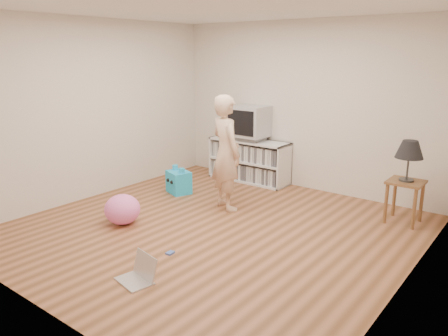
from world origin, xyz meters
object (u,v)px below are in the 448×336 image
Objects in this scene: table_lamp at (410,150)px; laptop at (140,274)px; media_unit at (250,160)px; plush_blue at (179,182)px; crt_tv at (250,121)px; plush_pink at (122,209)px; person at (226,153)px; dvd_deck at (249,138)px; side_table at (405,191)px.

table_lamp reaches higher than laptop.
media_unit is 3.19× the size of plush_blue.
crt_tv reaches higher than plush_pink.
person is 3.59× the size of plush_blue.
dvd_deck is 0.29× the size of person.
dvd_deck is 1.11× the size of laptop.
dvd_deck is 2.65m from plush_pink.
laptop is at bearing -72.30° from crt_tv.
dvd_deck is at bearing -90.00° from media_unit.
person is at bearing 61.62° from plush_pink.
side_table is 3.45m from laptop.
media_unit is 1.34m from plush_blue.
crt_tv is 1.17× the size of table_lamp.
dvd_deck reaches higher than media_unit.
media_unit is 2.66m from side_table.
dvd_deck reaches higher than plush_pink.
dvd_deck reaches higher than side_table.
crt_tv is 0.38× the size of person.
plush_pink is (0.31, -1.36, 0.01)m from plush_blue.
media_unit is 3.46× the size of laptop.
laptop is at bearing 129.58° from person.
side_table is 0.35× the size of person.
person reaches higher than laptop.
media_unit is 2.55× the size of side_table.
plush_pink is (-1.25, 0.84, 0.12)m from laptop.
media_unit reaches higher than plush_blue.
laptop is 2.71m from plush_blue.
side_table is 3.58m from plush_pink.
person reaches higher than table_lamp.
crt_tv is at bearing 119.44° from laptop.
laptop is at bearing -116.71° from table_lamp.
plush_pink is at bearing -93.51° from media_unit.
table_lamp reaches higher than plush_pink.
side_table is 1.23× the size of plush_pink.
media_unit is 1.51m from person.
plush_pink is (-0.68, -1.26, -0.60)m from person.
dvd_deck reaches higher than plush_blue.
plush_blue is at bearing -110.89° from media_unit.
dvd_deck is 1.00× the size of plush_pink.
media_unit is at bearing 171.68° from table_lamp.
crt_tv is at bearing 172.08° from table_lamp.
plush_pink is at bearing -141.52° from side_table.
person is at bearing -155.61° from side_table.
person reaches higher than dvd_deck.
media_unit is 2.33× the size of crt_tv.
person is 1.17m from plush_blue.
laptop is at bearing -33.83° from plush_pink.
table_lamp is (2.64, -0.37, 0.21)m from dvd_deck.
crt_tv is at bearing -90.00° from media_unit.
crt_tv is 1.09× the size of side_table.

